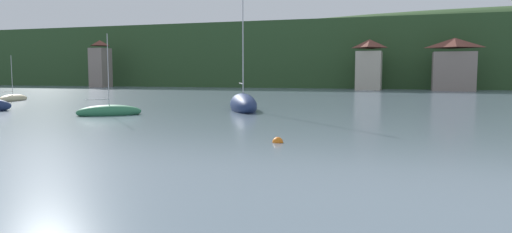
% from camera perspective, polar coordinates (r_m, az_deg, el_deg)
% --- Properties ---
extents(wooded_hillside, '(352.00, 44.64, 27.21)m').
position_cam_1_polar(wooded_hillside, '(116.93, 23.80, 6.27)').
color(wooded_hillside, '#2D4C28').
rests_on(wooded_hillside, ground_plane).
extents(shore_building_west, '(3.54, 3.93, 9.99)m').
position_cam_1_polar(shore_building_west, '(105.27, -18.58, 6.09)').
color(shore_building_west, gray).
rests_on(shore_building_west, ground_plane).
extents(shore_building_westcentral, '(4.55, 6.01, 9.01)m').
position_cam_1_polar(shore_building_westcentral, '(86.08, 13.72, 6.12)').
color(shore_building_westcentral, '#BCB29E').
rests_on(shore_building_westcentral, ground_plane).
extents(shore_building_central, '(7.05, 4.97, 8.92)m').
position_cam_1_polar(shore_building_central, '(85.70, 23.12, 5.81)').
color(shore_building_central, gray).
rests_on(shore_building_central, ground_plane).
extents(sailboat_far_0, '(4.41, 4.03, 6.06)m').
position_cam_1_polar(sailboat_far_0, '(34.70, -17.58, 0.54)').
color(sailboat_far_0, '#2D754C').
rests_on(sailboat_far_0, ground_plane).
extents(sailboat_far_1, '(5.15, 7.87, 11.41)m').
position_cam_1_polar(sailboat_far_1, '(37.78, -1.59, 1.46)').
color(sailboat_far_1, navy).
rests_on(sailboat_far_1, ground_plane).
extents(sailboat_far_10, '(2.44, 4.92, 5.17)m').
position_cam_1_polar(sailboat_far_10, '(56.65, -27.69, 1.94)').
color(sailboat_far_10, '#CCBC8E').
rests_on(sailboat_far_10, ground_plane).
extents(mooring_buoy_near, '(0.47, 0.47, 0.47)m').
position_cam_1_polar(mooring_buoy_near, '(20.20, 2.68, -3.19)').
color(mooring_buoy_near, orange).
rests_on(mooring_buoy_near, ground_plane).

